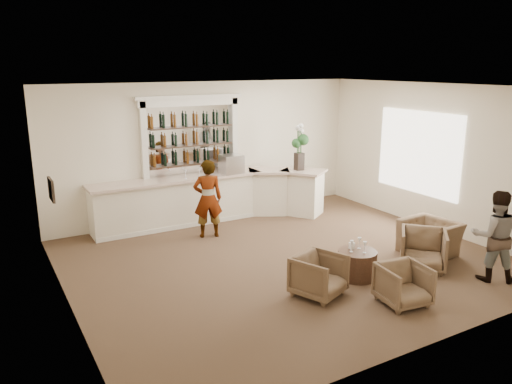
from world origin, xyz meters
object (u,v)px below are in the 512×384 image
at_px(armchair_far, 430,237).
at_px(armchair_left, 319,275).
at_px(guest, 494,236).
at_px(flower_vase, 300,144).
at_px(armchair_center, 403,285).
at_px(armchair_right, 423,249).
at_px(espresso_machine, 231,164).
at_px(cocktail_table, 357,264).
at_px(bar_counter, 213,198).
at_px(sommelier, 208,199).

bearing_deg(armchair_far, armchair_left, -87.46).
bearing_deg(guest, flower_vase, -44.01).
xyz_separation_m(armchair_left, armchair_far, (3.08, 0.42, -0.02)).
height_order(armchair_center, armchair_right, armchair_right).
distance_m(guest, flower_vase, 5.11).
bearing_deg(espresso_machine, cocktail_table, -87.52).
height_order(bar_counter, armchair_far, bar_counter).
bearing_deg(bar_counter, armchair_far, -55.11).
height_order(guest, espresso_machine, guest).
bearing_deg(cocktail_table, armchair_left, -167.19).
height_order(armchair_right, armchair_far, armchair_right).
bearing_deg(guest, armchair_far, -54.50).
xyz_separation_m(sommelier, guest, (3.37, -4.55, -0.05)).
relative_size(bar_counter, armchair_center, 7.91).
bearing_deg(armchair_right, armchair_center, -102.46).
distance_m(cocktail_table, flower_vase, 4.25).
height_order(sommelier, armchair_left, sommelier).
bearing_deg(cocktail_table, armchair_far, 5.36).
height_order(guest, armchair_right, guest).
height_order(cocktail_table, armchair_far, armchair_far).
height_order(bar_counter, cocktail_table, bar_counter).
xyz_separation_m(sommelier, armchair_right, (2.70, -3.60, -0.49)).
height_order(guest, flower_vase, flower_vase).
height_order(armchair_left, armchair_right, armchair_right).
relative_size(armchair_far, flower_vase, 0.90).
distance_m(armchair_far, espresso_machine, 4.81).
distance_m(sommelier, guest, 5.66).
bearing_deg(armchair_far, sommelier, -137.57).
relative_size(guest, armchair_right, 1.98).
height_order(bar_counter, armchair_left, bar_counter).
bearing_deg(bar_counter, flower_vase, -14.78).
relative_size(guest, armchair_far, 1.58).
relative_size(cocktail_table, armchair_right, 0.84).
height_order(sommelier, flower_vase, flower_vase).
height_order(cocktail_table, flower_vase, flower_vase).
xyz_separation_m(armchair_center, armchair_right, (1.38, 0.85, 0.04)).
relative_size(cocktail_table, armchair_left, 0.90).
bearing_deg(bar_counter, cocktail_table, -79.41).
bearing_deg(armchair_center, sommelier, 114.87).
distance_m(sommelier, armchair_far, 4.67).
bearing_deg(flower_vase, cocktail_table, -109.32).
xyz_separation_m(armchair_far, espresso_machine, (-2.38, 4.05, 1.03)).
height_order(bar_counter, guest, guest).
xyz_separation_m(armchair_right, flower_vase, (-0.02, 4.03, 1.41)).
xyz_separation_m(cocktail_table, armchair_left, (-1.02, -0.23, 0.10)).
xyz_separation_m(sommelier, armchair_far, (3.43, -3.12, -0.53)).
bearing_deg(armchair_right, flower_vase, 135.98).
distance_m(armchair_right, armchair_far, 0.88).
xyz_separation_m(espresso_machine, flower_vase, (1.63, -0.50, 0.42)).
height_order(bar_counter, armchair_right, bar_counter).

